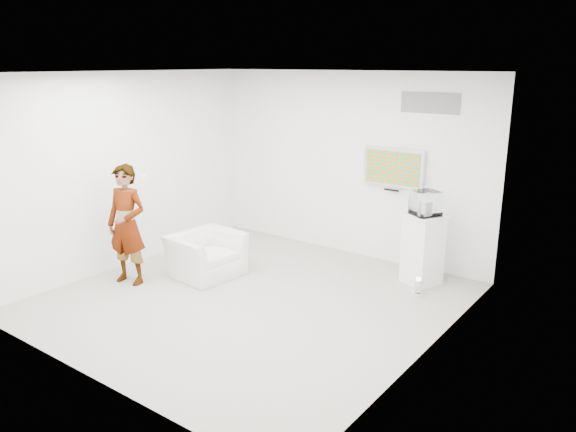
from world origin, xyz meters
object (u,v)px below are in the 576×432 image
object	(u,v)px
tv	(394,167)
armchair	(206,255)
floor_uplight	(418,287)
pedestal	(423,249)
person	(127,225)

from	to	relation	value
tv	armchair	distance (m)	3.18
armchair	floor_uplight	xyz separation A→B (m)	(2.90, 1.18, -0.19)
pedestal	person	bearing A→B (deg)	-143.80
tv	armchair	world-z (taller)	tv
person	armchair	world-z (taller)	person
pedestal	floor_uplight	world-z (taller)	pedestal
armchair	pedestal	xyz separation A→B (m)	(2.74, 1.65, 0.19)
armchair	floor_uplight	size ratio (longest dim) A/B	3.86
pedestal	floor_uplight	size ratio (longest dim) A/B	3.98
person	armchair	distance (m)	1.24
tv	floor_uplight	distance (m)	1.97
floor_uplight	pedestal	bearing A→B (deg)	109.09
tv	floor_uplight	xyz separation A→B (m)	(0.93, -1.00, -1.42)
tv	person	size ratio (longest dim) A/B	0.57
person	floor_uplight	distance (m)	4.20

